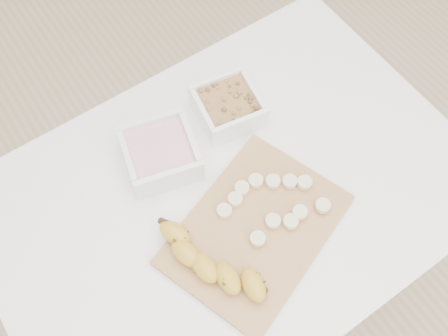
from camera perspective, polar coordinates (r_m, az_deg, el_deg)
ground at (r=1.75m, az=0.57°, el=-12.97°), size 3.50×3.50×0.00m
table at (r=1.13m, az=0.87°, el=-4.75°), size 1.00×0.70×0.75m
bowl_yogurt at (r=1.05m, az=-7.25°, el=1.72°), size 0.18×0.18×0.07m
bowl_granola at (r=1.10m, az=0.47°, el=7.08°), size 0.15×0.15×0.06m
cutting_board at (r=1.00m, az=3.61°, el=-7.03°), size 0.42×0.36×0.01m
banana at (r=0.95m, az=-1.25°, el=-10.85°), size 0.10×0.24×0.04m
banana_slices at (r=1.01m, az=5.54°, el=-3.86°), size 0.20×0.15×0.02m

